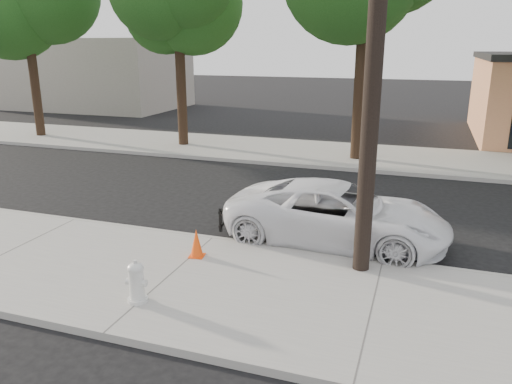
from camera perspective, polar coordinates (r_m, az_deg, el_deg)
ground at (r=13.98m, az=-1.46°, el=-2.72°), size 120.00×120.00×0.00m
near_sidewalk at (r=10.34m, az=-9.89°, el=-9.75°), size 90.00×4.40×0.15m
far_sidewalk at (r=21.84m, az=6.32°, el=4.46°), size 90.00×5.00×0.15m
curb_near at (r=12.13m, az=-4.92°, el=-5.48°), size 90.00×0.12×0.16m
building_far at (r=40.71m, az=-18.80°, el=12.72°), size 14.00×8.00×5.00m
utility_pole at (r=9.72m, az=13.51°, el=16.62°), size 1.40×0.34×9.00m
tree_a at (r=27.41m, az=-24.81°, el=19.14°), size 4.65×4.50×9.00m
tree_b at (r=22.98m, az=-8.65°, el=20.21°), size 4.34×4.20×8.45m
police_cruiser at (r=12.04m, az=9.28°, el=-2.49°), size 5.34×2.64×1.46m
fire_hydrant at (r=9.31m, az=-13.50°, el=-10.07°), size 0.40×0.36×0.75m
traffic_cone at (r=10.98m, az=-6.82°, el=-5.83°), size 0.37×0.37×0.63m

